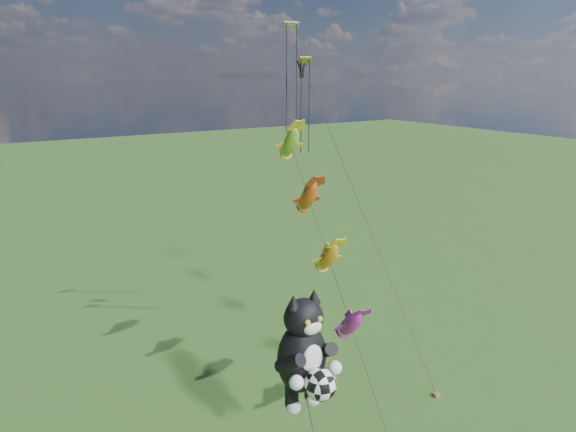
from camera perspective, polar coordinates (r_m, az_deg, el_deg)
cat_kite_rig at (r=21.99m, az=2.02°, el=-15.90°), size 2.65×4.19×10.46m
fish_windsock_rig at (r=31.32m, az=3.60°, el=-1.24°), size 2.69×15.82×17.56m
parafoil_rig at (r=38.09m, az=1.89°, el=16.17°), size 1.84×17.53×23.36m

